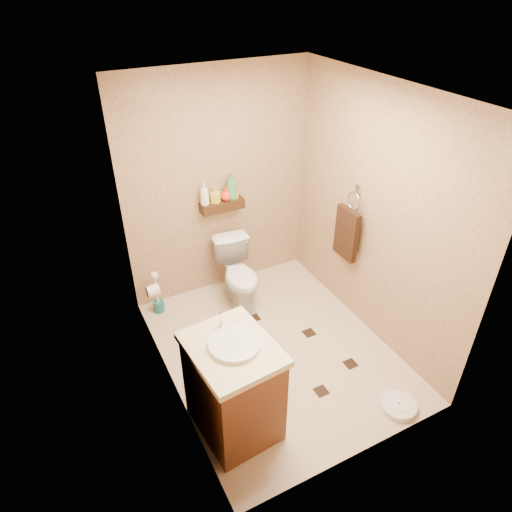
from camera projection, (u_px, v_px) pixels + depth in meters
ground at (275, 349)px, 4.39m from camera, size 2.50×2.50×0.00m
wall_back at (218, 187)px, 4.67m from camera, size 2.00×0.04×2.40m
wall_front at (379, 338)px, 2.80m from camera, size 2.00×0.04×2.40m
wall_left at (160, 276)px, 3.35m from camera, size 0.04×2.50×2.40m
wall_right at (375, 217)px, 4.12m from camera, size 0.04×2.50×2.40m
ceiling at (283, 92)px, 3.08m from camera, size 2.00×2.50×0.02m
wall_shelf at (222, 206)px, 4.71m from camera, size 0.46×0.14×0.10m
floor_accents at (281, 351)px, 4.36m from camera, size 1.17×1.24×0.01m
toilet at (239, 275)px, 4.83m from camera, size 0.46×0.72×0.69m
vanity at (233, 386)px, 3.45m from camera, size 0.64×0.75×1.00m
bathroom_scale at (398, 406)px, 3.80m from camera, size 0.36×0.36×0.06m
toilet_brush at (158, 298)px, 4.78m from camera, size 0.12×0.12×0.50m
towel_ring at (347, 231)px, 4.41m from camera, size 0.12×0.30×0.76m
toilet_paper at (153, 290)px, 4.19m from camera, size 0.12×0.11×0.12m
bottle_a at (204, 194)px, 4.54m from camera, size 0.11×0.11×0.24m
bottle_b at (216, 195)px, 4.61m from camera, size 0.11×0.11×0.17m
bottle_c at (226, 194)px, 4.66m from camera, size 0.14×0.14×0.15m
bottle_d at (231, 186)px, 4.64m from camera, size 0.16×0.16×0.29m
bottle_e at (234, 191)px, 4.69m from camera, size 0.09×0.09×0.16m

